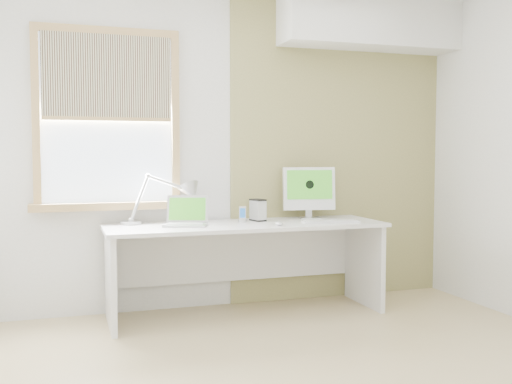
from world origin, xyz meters
name	(u,v)px	position (x,y,z in m)	size (l,w,h in m)	color
room	(314,150)	(0.00, 0.00, 1.30)	(4.04, 3.54, 2.64)	tan
accent_wall	(338,151)	(1.00, 1.74, 1.30)	(2.00, 0.02, 2.60)	olive
soffit	(369,24)	(1.20, 1.57, 2.40)	(1.60, 0.40, 0.42)	white
window	(108,120)	(-1.00, 1.71, 1.54)	(1.20, 0.14, 1.42)	tan
desk	(244,247)	(0.02, 1.44, 0.53)	(2.20, 0.70, 0.73)	silver
desk_lamp	(180,197)	(-0.45, 1.62, 0.94)	(0.71, 0.28, 0.40)	silver
laptop	(186,218)	(-0.45, 1.41, 0.79)	(0.39, 0.35, 0.23)	silver
phone_dock	(242,218)	(0.03, 1.49, 0.77)	(0.08, 0.08, 0.13)	silver
external_drive	(258,210)	(0.17, 1.52, 0.82)	(0.12, 0.15, 0.18)	silver
imac	(309,190)	(0.64, 1.56, 0.97)	(0.45, 0.18, 0.44)	silver
keyboard	(331,221)	(0.68, 1.22, 0.74)	(0.47, 0.18, 0.02)	white
mouse	(279,224)	(0.23, 1.18, 0.74)	(0.06, 0.10, 0.03)	white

